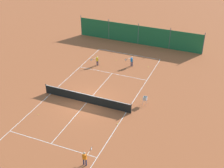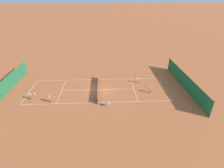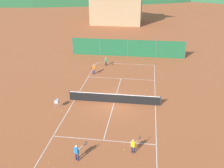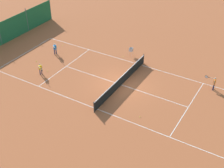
{
  "view_description": "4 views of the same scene",
  "coord_description": "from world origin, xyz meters",
  "px_view_note": "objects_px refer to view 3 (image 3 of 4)",
  "views": [
    {
      "loc": [
        -11.93,
        22.18,
        16.98
      ],
      "look_at": [
        -1.82,
        -2.01,
        1.42
      ],
      "focal_mm": 50.0,
      "sensor_mm": 36.0,
      "label": 1
    },
    {
      "loc": [
        -27.05,
        -1.14,
        15.29
      ],
      "look_at": [
        -0.15,
        -2.47,
        1.16
      ],
      "focal_mm": 28.0,
      "sensor_mm": 36.0,
      "label": 2
    },
    {
      "loc": [
        3.02,
        -23.13,
        12.25
      ],
      "look_at": [
        -0.48,
        1.89,
        1.2
      ],
      "focal_mm": 42.0,
      "sensor_mm": 36.0,
      "label": 3
    },
    {
      "loc": [
        20.68,
        11.32,
        16.37
      ],
      "look_at": [
        1.21,
        -0.3,
        0.71
      ],
      "focal_mm": 50.0,
      "sensor_mm": 36.0,
      "label": 4
    }
  ],
  "objects_px": {
    "tennis_ball_by_net_right": "(124,150)",
    "tennis_ball_far_corner": "(100,68)",
    "tennis_ball_alley_right": "(147,90)",
    "tennis_net": "(114,98)",
    "tennis_ball_mid_court": "(62,111)",
    "player_far_baseline": "(77,151)",
    "tennis_ball_by_net_left": "(80,92)",
    "tennis_ball_alley_left": "(49,162)",
    "player_near_service": "(94,69)",
    "player_far_service": "(134,145)",
    "player_near_baseline": "(106,61)",
    "ball_hopper": "(57,102)"
  },
  "relations": [
    {
      "from": "player_near_service",
      "to": "tennis_ball_alley_right",
      "type": "height_order",
      "value": "player_near_service"
    },
    {
      "from": "tennis_ball_alley_right",
      "to": "tennis_ball_by_net_right",
      "type": "bearing_deg",
      "value": -97.69
    },
    {
      "from": "tennis_ball_alley_right",
      "to": "tennis_ball_alley_left",
      "type": "distance_m",
      "value": 14.55
    },
    {
      "from": "player_far_baseline",
      "to": "tennis_ball_alley_left",
      "type": "height_order",
      "value": "player_far_baseline"
    },
    {
      "from": "player_far_service",
      "to": "tennis_ball_by_net_left",
      "type": "bearing_deg",
      "value": 123.9
    },
    {
      "from": "tennis_ball_mid_court",
      "to": "ball_hopper",
      "type": "relative_size",
      "value": 0.07
    },
    {
      "from": "player_far_service",
      "to": "tennis_ball_alley_right",
      "type": "xyz_separation_m",
      "value": [
        0.79,
        11.07,
        -0.65
      ]
    },
    {
      "from": "ball_hopper",
      "to": "tennis_ball_by_net_right",
      "type": "bearing_deg",
      "value": -38.06
    },
    {
      "from": "tennis_ball_alley_right",
      "to": "tennis_ball_by_net_left",
      "type": "height_order",
      "value": "same"
    },
    {
      "from": "player_far_baseline",
      "to": "tennis_net",
      "type": "bearing_deg",
      "value": 81.04
    },
    {
      "from": "tennis_ball_mid_court",
      "to": "tennis_ball_alley_left",
      "type": "xyz_separation_m",
      "value": [
        1.36,
        -7.07,
        0.0
      ]
    },
    {
      "from": "tennis_ball_mid_court",
      "to": "tennis_ball_by_net_left",
      "type": "relative_size",
      "value": 1.0
    },
    {
      "from": "tennis_ball_alley_right",
      "to": "tennis_ball_alley_left",
      "type": "bearing_deg",
      "value": -116.63
    },
    {
      "from": "tennis_net",
      "to": "player_far_baseline",
      "type": "height_order",
      "value": "player_far_baseline"
    },
    {
      "from": "player_near_baseline",
      "to": "tennis_ball_far_corner",
      "type": "bearing_deg",
      "value": -122.04
    },
    {
      "from": "player_far_baseline",
      "to": "tennis_ball_alley_left",
      "type": "xyz_separation_m",
      "value": [
        -1.92,
        -0.59,
        -0.71
      ]
    },
    {
      "from": "player_near_service",
      "to": "player_far_baseline",
      "type": "bearing_deg",
      "value": -82.29
    },
    {
      "from": "player_far_service",
      "to": "tennis_ball_mid_court",
      "type": "xyz_separation_m",
      "value": [
        -7.1,
        5.13,
        -0.65
      ]
    },
    {
      "from": "player_near_service",
      "to": "player_far_service",
      "type": "distance_m",
      "value": 16.12
    },
    {
      "from": "player_far_service",
      "to": "tennis_ball_mid_court",
      "type": "distance_m",
      "value": 8.78
    },
    {
      "from": "tennis_net",
      "to": "player_near_baseline",
      "type": "height_order",
      "value": "player_near_baseline"
    },
    {
      "from": "tennis_ball_by_net_left",
      "to": "player_near_service",
      "type": "bearing_deg",
      "value": 86.05
    },
    {
      "from": "player_far_service",
      "to": "tennis_ball_by_net_right",
      "type": "distance_m",
      "value": 0.96
    },
    {
      "from": "player_far_baseline",
      "to": "tennis_ball_alley_right",
      "type": "height_order",
      "value": "player_far_baseline"
    },
    {
      "from": "tennis_ball_by_net_left",
      "to": "tennis_ball_alley_left",
      "type": "bearing_deg",
      "value": -86.68
    },
    {
      "from": "player_far_baseline",
      "to": "tennis_ball_by_net_left",
      "type": "xyz_separation_m",
      "value": [
        -2.58,
        10.88,
        -0.71
      ]
    },
    {
      "from": "tennis_ball_mid_court",
      "to": "tennis_ball_alley_left",
      "type": "relative_size",
      "value": 1.0
    },
    {
      "from": "tennis_ball_far_corner",
      "to": "player_near_baseline",
      "type": "bearing_deg",
      "value": 57.96
    },
    {
      "from": "tennis_ball_far_corner",
      "to": "ball_hopper",
      "type": "bearing_deg",
      "value": -100.14
    },
    {
      "from": "ball_hopper",
      "to": "player_far_baseline",
      "type": "bearing_deg",
      "value": -61.04
    },
    {
      "from": "player_far_baseline",
      "to": "tennis_ball_by_net_left",
      "type": "distance_m",
      "value": 11.2
    },
    {
      "from": "player_far_baseline",
      "to": "tennis_ball_alley_left",
      "type": "bearing_deg",
      "value": -162.76
    },
    {
      "from": "player_near_service",
      "to": "player_far_service",
      "type": "bearing_deg",
      "value": -68.04
    },
    {
      "from": "tennis_net",
      "to": "ball_hopper",
      "type": "height_order",
      "value": "tennis_net"
    },
    {
      "from": "player_far_baseline",
      "to": "player_near_service",
      "type": "bearing_deg",
      "value": 97.71
    },
    {
      "from": "player_far_baseline",
      "to": "tennis_ball_by_net_left",
      "type": "height_order",
      "value": "player_far_baseline"
    },
    {
      "from": "player_near_service",
      "to": "player_near_baseline",
      "type": "distance_m",
      "value": 3.58
    },
    {
      "from": "tennis_ball_by_net_right",
      "to": "tennis_ball_far_corner",
      "type": "bearing_deg",
      "value": 106.2
    },
    {
      "from": "player_near_service",
      "to": "tennis_ball_alley_right",
      "type": "xyz_separation_m",
      "value": [
        6.81,
        -3.88,
        -0.71
      ]
    },
    {
      "from": "player_far_service",
      "to": "tennis_net",
      "type": "bearing_deg",
      "value": 107.75
    },
    {
      "from": "tennis_net",
      "to": "tennis_ball_by_net_right",
      "type": "bearing_deg",
      "value": -76.75
    },
    {
      "from": "player_near_service",
      "to": "tennis_ball_alley_left",
      "type": "xyz_separation_m",
      "value": [
        0.29,
        -16.89,
        -0.71
      ]
    },
    {
      "from": "tennis_ball_alley_right",
      "to": "tennis_ball_far_corner",
      "type": "bearing_deg",
      "value": 135.93
    },
    {
      "from": "player_near_service",
      "to": "tennis_ball_far_corner",
      "type": "relative_size",
      "value": 19.2
    },
    {
      "from": "tennis_ball_by_net_left",
      "to": "ball_hopper",
      "type": "distance_m",
      "value": 4.09
    },
    {
      "from": "tennis_ball_mid_court",
      "to": "tennis_ball_alley_right",
      "type": "bearing_deg",
      "value": 36.99
    },
    {
      "from": "player_far_service",
      "to": "tennis_ball_by_net_right",
      "type": "height_order",
      "value": "player_far_service"
    },
    {
      "from": "tennis_ball_by_net_right",
      "to": "tennis_ball_alley_right",
      "type": "height_order",
      "value": "same"
    },
    {
      "from": "player_far_service",
      "to": "ball_hopper",
      "type": "xyz_separation_m",
      "value": [
        -7.72,
        5.7,
        -0.03
      ]
    },
    {
      "from": "player_far_baseline",
      "to": "tennis_ball_far_corner",
      "type": "relative_size",
      "value": 19.24
    }
  ]
}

